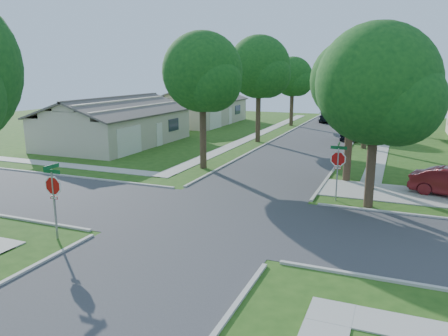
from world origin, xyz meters
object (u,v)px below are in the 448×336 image
house_nw_far (198,111)px  car_curb_east (352,132)px  stop_sign_sw (53,189)px  car_curb_west (328,116)px  tree_e_mid (370,73)px  tree_w_far (293,79)px  tree_e_far (378,75)px  tree_w_mid (260,70)px  tree_w_near (203,76)px  tree_e_near (353,85)px  house_nw_near (116,127)px  stop_sign_ne (338,161)px  tree_ne_corner (378,90)px

house_nw_far → car_curb_east: 20.29m
stop_sign_sw → car_curb_west: size_ratio=0.58×
tree_e_mid → house_nw_far: 23.95m
tree_w_far → car_curb_west: 8.01m
tree_w_far → car_curb_west: tree_w_far is taller
stop_sign_sw → car_curb_west: stop_sign_sw is taller
tree_e_mid → tree_e_far: size_ratio=1.06×
stop_sign_sw → car_curb_east: size_ratio=0.71×
tree_w_mid → tree_e_mid: bearing=-0.0°
tree_w_near → car_curb_east: size_ratio=2.14×
tree_e_mid → house_nw_far: size_ratio=0.68×
tree_w_mid → car_curb_east: bearing=29.6°
stop_sign_sw → car_curb_east: 31.21m
stop_sign_sw → tree_e_mid: tree_e_mid is taller
tree_w_mid → tree_w_far: 13.04m
tree_e_near → house_nw_near: tree_e_near is taller
stop_sign_ne → tree_e_far: size_ratio=0.34×
house_nw_near → house_nw_far: same height
tree_w_near → car_curb_west: tree_w_near is taller
tree_e_near → car_curb_east: size_ratio=1.97×
car_curb_east → car_curb_west: 14.65m
tree_w_mid → house_nw_far: bearing=135.9°
tree_w_mid → car_curb_west: 19.61m
tree_e_mid → stop_sign_ne: bearing=-90.2°
tree_e_far → tree_ne_corner: tree_e_far is taller
stop_sign_sw → car_curb_west: 44.30m
stop_sign_sw → tree_w_mid: tree_w_mid is taller
tree_e_mid → house_nw_near: bearing=-163.8°
tree_e_far → car_curb_west: 9.61m
house_nw_near → car_curb_east: size_ratio=3.24×
tree_e_near → house_nw_near: bearing=163.9°
house_nw_far → car_curb_west: 16.58m
car_curb_east → car_curb_west: size_ratio=0.82×
tree_w_mid → house_nw_far: (-11.35, 10.99, -4.97)m
tree_e_far → tree_w_mid: 16.05m
house_nw_far → car_curb_east: size_ratio=3.24×
stop_sign_sw → house_nw_near: (-11.29, 19.70, -0.51)m
car_curb_west → tree_w_mid: bearing=74.9°
stop_sign_ne → car_curb_east: 20.86m
tree_w_far → tree_e_mid: bearing=-54.1°
tree_w_near → tree_w_mid: size_ratio=0.94×
tree_w_far → house_nw_far: tree_w_far is taller
tree_w_mid → car_curb_east: tree_w_mid is taller
tree_e_far → car_curb_west: bearing=137.6°
stop_sign_ne → tree_ne_corner: size_ratio=0.34×
house_nw_far → tree_e_far: bearing=5.5°
tree_e_near → tree_w_mid: bearing=128.0°
tree_e_near → tree_ne_corner: (1.61, -4.80, -0.05)m
tree_w_near → house_nw_far: bearing=116.3°
stop_sign_ne → car_curb_west: 35.26m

